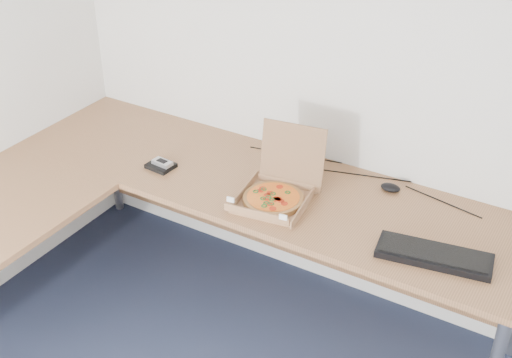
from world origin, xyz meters
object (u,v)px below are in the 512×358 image
Objects in this scene: wallet at (161,166)px; desk at (147,210)px; keyboard at (434,256)px; pizza_box at (275,194)px; drinking_glass at (299,170)px.

desk is at bearing -58.77° from wallet.
pizza_box is at bearing 167.25° from keyboard.
pizza_box is (0.47, 0.32, 0.07)m from desk.
wallet is at bearing -159.54° from drinking_glass.
pizza_box is 0.73m from keyboard.
drinking_glass is 0.93× the size of wallet.
keyboard is (0.72, -0.24, -0.04)m from drinking_glass.
pizza_box reaches higher than keyboard.
pizza_box is 0.78× the size of keyboard.
wallet reaches higher than desk.
pizza_box is 3.04× the size of drinking_glass.
desk is 0.71m from drinking_glass.
keyboard reaches higher than desk.
drinking_glass reaches higher than desk.
desk is 1.23m from keyboard.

